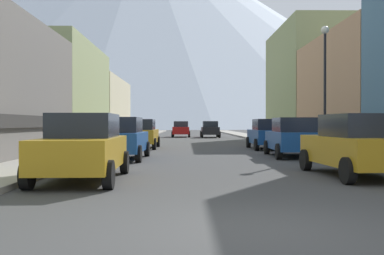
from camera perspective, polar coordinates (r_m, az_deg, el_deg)
The scene contains 19 objects.
ground_plane at distance 6.50m, azimuth 8.92°, elevation -12.95°, with size 400.00×400.00×0.00m, color #3B3B3B.
sidewalk_left at distance 41.58m, azimuth -7.97°, elevation -1.49°, with size 2.50×100.00×0.15m, color gray.
sidewalk_right at distance 41.90m, azimuth 9.25°, elevation -1.47°, with size 2.50×100.00×0.15m, color gray.
storefront_left_2 at distance 33.00m, azimuth -17.96°, elevation 3.75°, with size 6.85×12.25×7.06m.
storefront_left_3 at distance 46.06m, azimuth -13.25°, elevation 2.20°, with size 7.27×13.98×6.01m.
storefront_right_3 at distance 43.28m, azimuth 17.09°, elevation 5.09°, with size 9.67×13.04×10.33m.
car_left_0 at distance 12.23m, azimuth -13.73°, elevation -2.38°, with size 2.16×4.45×1.78m.
car_left_1 at distance 19.12m, azimuth -9.03°, elevation -1.34°, with size 2.11×4.42×1.78m.
car_left_2 at distance 27.48m, azimuth -6.52°, elevation -0.78°, with size 2.08×4.41×1.78m.
car_right_0 at distance 13.56m, azimuth 20.27°, elevation -2.12°, with size 2.25×4.49×1.78m.
car_right_1 at distance 20.75m, azimuth 12.76°, elevation -1.20°, with size 2.18×4.45×1.78m.
car_right_2 at distance 26.74m, azimuth 9.68°, elevation -0.82°, with size 2.07×4.41×1.78m.
car_driving_0 at distance 48.84m, azimuth 2.32°, elevation -0.22°, with size 2.06×4.40×1.78m.
car_driving_1 at distance 50.58m, azimuth -1.42°, elevation -0.20°, with size 2.06×4.40×1.78m.
potted_plant_0 at distance 25.85m, azimuth 17.39°, elevation -1.71°, with size 0.52×0.52×0.80m.
potted_plant_1 at distance 21.52m, azimuth 21.23°, elevation -2.12°, with size 0.46×0.46×0.79m.
pedestrian_0 at distance 31.85m, azimuth -10.18°, elevation -0.59°, with size 0.36×0.36×1.65m.
streetlamp_right at distance 21.58m, azimuth 16.63°, elevation 7.06°, with size 0.36×0.36×5.86m.
mountain_backdrop at distance 273.38m, azimuth -6.13°, elevation 12.53°, with size 324.30×324.30×117.03m, color silver.
Camera 1 is at (-1.07, -6.23, 1.51)m, focal length 41.73 mm.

